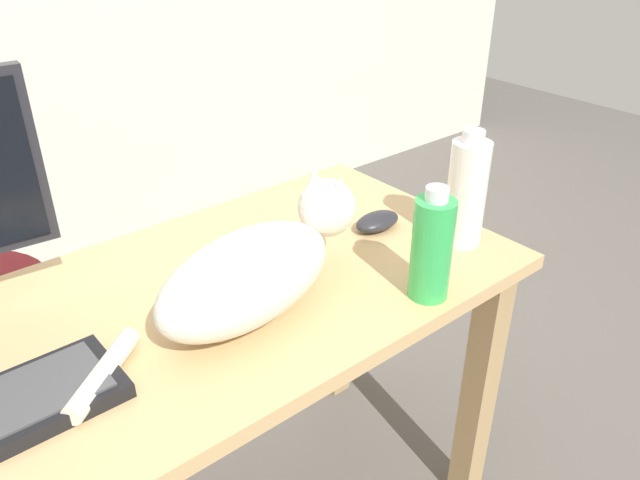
{
  "coord_description": "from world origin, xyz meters",
  "views": [
    {
      "loc": [
        -0.29,
        -0.86,
        1.36
      ],
      "look_at": [
        0.37,
        -0.05,
        0.77
      ],
      "focal_mm": 35.31,
      "sensor_mm": 36.0,
      "label": 1
    }
  ],
  "objects_px": {
    "computer_mouse": "(377,221)",
    "water_bottle": "(432,248)",
    "cat": "(256,269)",
    "spray_bottle": "(467,192)"
  },
  "relations": [
    {
      "from": "computer_mouse",
      "to": "water_bottle",
      "type": "xyz_separation_m",
      "value": [
        -0.11,
        -0.24,
        0.08
      ]
    },
    {
      "from": "water_bottle",
      "to": "cat",
      "type": "bearing_deg",
      "value": 148.24
    },
    {
      "from": "cat",
      "to": "water_bottle",
      "type": "height_order",
      "value": "water_bottle"
    },
    {
      "from": "cat",
      "to": "computer_mouse",
      "type": "relative_size",
      "value": 5.52
    },
    {
      "from": "water_bottle",
      "to": "spray_bottle",
      "type": "height_order",
      "value": "spray_bottle"
    },
    {
      "from": "computer_mouse",
      "to": "spray_bottle",
      "type": "distance_m",
      "value": 0.2
    },
    {
      "from": "computer_mouse",
      "to": "water_bottle",
      "type": "distance_m",
      "value": 0.27
    },
    {
      "from": "cat",
      "to": "water_bottle",
      "type": "distance_m",
      "value": 0.31
    },
    {
      "from": "water_bottle",
      "to": "spray_bottle",
      "type": "xyz_separation_m",
      "value": [
        0.2,
        0.09,
        0.01
      ]
    },
    {
      "from": "cat",
      "to": "water_bottle",
      "type": "bearing_deg",
      "value": -31.76
    }
  ]
}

